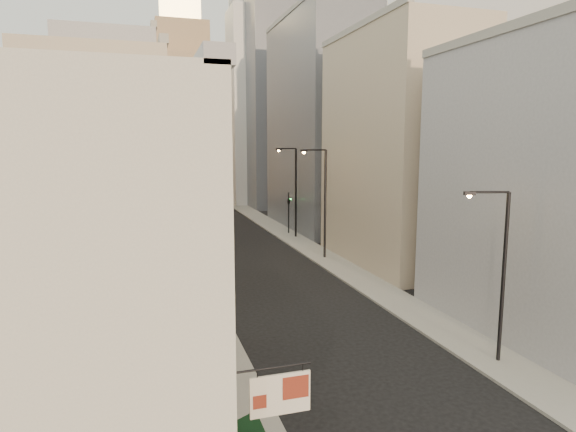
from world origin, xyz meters
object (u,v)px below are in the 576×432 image
(streetlamp_mid, at_px, (323,197))
(clock_tower, at_px, (183,110))
(streetlamp_far, at_px, (294,187))
(streetlamp_near, at_px, (500,267))
(white_tower, at_px, (252,100))
(traffic_light_right, at_px, (289,203))
(traffic_light_left, at_px, (175,216))

(streetlamp_mid, bearing_deg, clock_tower, 87.61)
(streetlamp_mid, distance_m, streetlamp_far, 10.64)
(streetlamp_near, xyz_separation_m, streetlamp_far, (0.46, 33.36, 1.05))
(white_tower, relative_size, traffic_light_right, 8.30)
(clock_tower, bearing_deg, white_tower, -51.84)
(streetlamp_near, height_order, streetlamp_far, streetlamp_far)
(streetlamp_mid, bearing_deg, traffic_light_left, 141.24)
(traffic_light_right, bearing_deg, streetlamp_far, 67.82)
(white_tower, distance_m, streetlamp_near, 69.33)
(white_tower, bearing_deg, streetlamp_near, -93.09)
(traffic_light_left, relative_size, traffic_light_right, 1.00)
(white_tower, bearing_deg, traffic_light_right, -95.45)
(streetlamp_near, bearing_deg, streetlamp_mid, 105.41)
(white_tower, distance_m, streetlamp_mid, 47.04)
(clock_tower, distance_m, traffic_light_left, 54.04)
(white_tower, xyz_separation_m, traffic_light_left, (-16.64, -37.86, -15.06))
(clock_tower, relative_size, streetlamp_mid, 4.42)
(clock_tower, height_order, streetlamp_near, clock_tower)
(streetlamp_far, distance_m, traffic_light_left, 14.04)
(streetlamp_far, bearing_deg, streetlamp_mid, -108.66)
(streetlamp_near, xyz_separation_m, traffic_light_left, (-12.98, 29.98, -1.24))
(traffic_light_right, bearing_deg, traffic_light_left, 4.51)
(white_tower, relative_size, streetlamp_mid, 4.09)
(streetlamp_mid, relative_size, traffic_light_left, 2.03)
(streetlamp_far, relative_size, traffic_light_left, 2.05)
(clock_tower, distance_m, streetlamp_mid, 60.70)
(traffic_light_left, bearing_deg, streetlamp_near, 135.27)
(clock_tower, xyz_separation_m, traffic_light_right, (7.94, -46.00, -13.92))
(white_tower, distance_m, traffic_light_left, 44.01)
(streetlamp_mid, xyz_separation_m, streetlamp_far, (0.61, 10.62, 0.04))
(traffic_light_right, bearing_deg, clock_tower, -99.03)
(streetlamp_mid, bearing_deg, traffic_light_right, 77.38)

